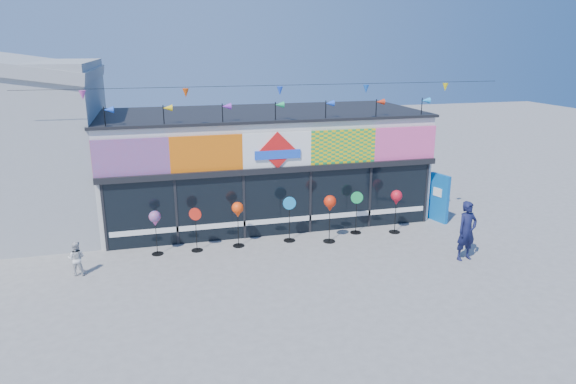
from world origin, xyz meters
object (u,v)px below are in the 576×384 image
object	(u,v)px
adult_man	(467,231)
spinner_5	(356,211)
spinner_3	(289,218)
blue_sign	(439,198)
spinner_1	(196,228)
spinner_2	(238,211)
spinner_0	(155,220)
spinner_4	(330,205)
child	(76,258)
spinner_6	(396,199)

from	to	relation	value
adult_man	spinner_5	bearing A→B (deg)	119.53
spinner_3	blue_sign	bearing A→B (deg)	5.55
spinner_1	spinner_3	distance (m)	3.19
adult_man	spinner_2	bearing A→B (deg)	147.83
blue_sign	spinner_0	xyz separation A→B (m)	(-10.53, -0.65, 0.25)
spinner_5	spinner_1	bearing A→B (deg)	-177.66
spinner_2	spinner_4	xyz separation A→B (m)	(3.10, -0.39, 0.09)
adult_man	child	world-z (taller)	adult_man
spinner_1	spinner_4	world-z (taller)	spinner_4
spinner_2	adult_man	bearing A→B (deg)	-23.23
blue_sign	spinner_2	size ratio (longest dim) A/B	1.19
spinner_3	spinner_5	bearing A→B (deg)	3.35
spinner_0	spinner_3	world-z (taller)	spinner_3
blue_sign	spinner_1	size ratio (longest dim) A/B	1.25
blue_sign	spinner_3	world-z (taller)	blue_sign
blue_sign	spinner_6	size ratio (longest dim) A/B	1.17
spinner_5	spinner_2	bearing A→B (deg)	-177.59
spinner_3	spinner_5	world-z (taller)	spinner_3
spinner_2	spinner_5	xyz separation A→B (m)	(4.31, 0.18, -0.42)
spinner_5	blue_sign	bearing A→B (deg)	7.11
spinner_0	spinner_4	distance (m)	5.78
spinner_1	spinner_5	distance (m)	5.71
adult_man	spinner_4	bearing A→B (deg)	136.63
spinner_5	spinner_6	world-z (taller)	spinner_6
adult_man	spinner_3	bearing A→B (deg)	140.50
blue_sign	spinner_2	distance (m)	7.89
spinner_2	child	distance (m)	5.12
spinner_4	adult_man	size ratio (longest dim) A/B	0.87
spinner_4	child	world-z (taller)	spinner_4
spinner_0	child	xyz separation A→B (m)	(-2.30, -0.99, -0.67)
spinner_1	child	world-z (taller)	spinner_1
spinner_1	adult_man	size ratio (longest dim) A/B	0.78
spinner_4	child	xyz separation A→B (m)	(-8.07, -0.63, -0.82)
spinner_5	adult_man	distance (m)	3.94
spinner_2	spinner_5	world-z (taller)	spinner_2
spinner_2	spinner_3	distance (m)	1.83
spinner_1	spinner_6	xyz separation A→B (m)	(7.09, -0.07, 0.49)
spinner_2	spinner_6	bearing A→B (deg)	-1.25
spinner_3	spinner_5	xyz separation A→B (m)	(2.52, 0.15, -0.02)
blue_sign	spinner_6	distance (m)	2.31
spinner_2	spinner_6	distance (m)	5.70
blue_sign	spinner_3	xyz separation A→B (m)	(-6.07, -0.59, -0.09)
child	spinner_0	bearing A→B (deg)	-145.62
spinner_6	child	size ratio (longest dim) A/B	1.53
blue_sign	spinner_1	bearing A→B (deg)	168.43
spinner_5	spinner_6	distance (m)	1.49
blue_sign	adult_man	world-z (taller)	adult_man
spinner_2	spinner_4	world-z (taller)	spinner_4
spinner_1	spinner_5	xyz separation A→B (m)	(5.71, 0.23, 0.04)
spinner_6	spinner_5	bearing A→B (deg)	167.55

